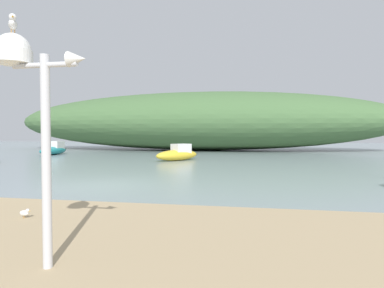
# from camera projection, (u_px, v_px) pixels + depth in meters

# --- Properties ---
(ground_plane) EXTENTS (120.00, 120.00, 0.00)m
(ground_plane) POSITION_uv_depth(u_px,v_px,m) (102.00, 185.00, 11.91)
(ground_plane) COLOR gray
(distant_hill) EXTENTS (46.62, 13.05, 6.91)m
(distant_hill) POSITION_uv_depth(u_px,v_px,m) (200.00, 121.00, 37.76)
(distant_hill) COLOR #476B3D
(distant_hill) RESTS_ON ground
(mast_structure) EXTENTS (1.26, 0.47, 3.09)m
(mast_structure) POSITION_uv_depth(u_px,v_px,m) (25.00, 78.00, 4.11)
(mast_structure) COLOR silver
(mast_structure) RESTS_ON beach_sand
(seagull_on_radar) EXTENTS (0.25, 0.28, 0.22)m
(seagull_on_radar) POSITION_uv_depth(u_px,v_px,m) (13.00, 23.00, 4.10)
(seagull_on_radar) COLOR orange
(seagull_on_radar) RESTS_ON mast_structure
(motorboat_by_sandbar) EXTENTS (1.79, 4.29, 1.26)m
(motorboat_by_sandbar) POSITION_uv_depth(u_px,v_px,m) (54.00, 149.00, 29.47)
(motorboat_by_sandbar) COLOR teal
(motorboat_by_sandbar) RESTS_ON ground
(motorboat_near_shore) EXTENTS (3.19, 3.62, 1.22)m
(motorboat_near_shore) POSITION_uv_depth(u_px,v_px,m) (178.00, 154.00, 23.01)
(motorboat_near_shore) COLOR gold
(motorboat_near_shore) RESTS_ON ground
(seagull_mid_strand) EXTENTS (0.28, 0.11, 0.20)m
(seagull_mid_strand) POSITION_uv_depth(u_px,v_px,m) (25.00, 213.00, 6.55)
(seagull_mid_strand) COLOR orange
(seagull_mid_strand) RESTS_ON beach_sand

